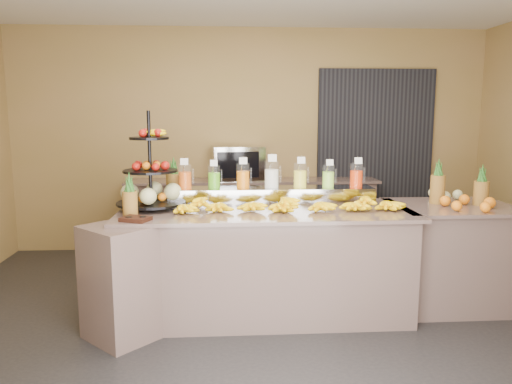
{
  "coord_description": "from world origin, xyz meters",
  "views": [
    {
      "loc": [
        -0.36,
        -3.88,
        1.76
      ],
      "look_at": [
        -0.09,
        0.3,
        1.08
      ],
      "focal_mm": 35.0,
      "sensor_mm": 36.0,
      "label": 1
    }
  ],
  "objects": [
    {
      "name": "juice_pitcher_orange_a",
      "position": [
        -0.71,
        0.58,
        1.18
      ],
      "size": [
        0.12,
        0.12,
        0.29
      ],
      "color": "silver",
      "rests_on": "pitcher_tray"
    },
    {
      "name": "pitcher_tray",
      "position": [
        0.07,
        0.58,
        1.01
      ],
      "size": [
        1.85,
        0.3,
        0.15
      ],
      "primitive_type": "cube",
      "color": "gray",
      "rests_on": "buffet_counter"
    },
    {
      "name": "juice_pitcher_orange_b",
      "position": [
        -0.19,
        0.58,
        1.18
      ],
      "size": [
        0.12,
        0.12,
        0.29
      ],
      "color": "silver",
      "rests_on": "pitcher_tray"
    },
    {
      "name": "juice_pitcher_lime",
      "position": [
        0.59,
        0.58,
        1.17
      ],
      "size": [
        0.11,
        0.11,
        0.27
      ],
      "color": "silver",
      "rests_on": "pitcher_tray"
    },
    {
      "name": "juice_pitcher_milk",
      "position": [
        0.07,
        0.58,
        1.19
      ],
      "size": [
        0.13,
        0.14,
        0.32
      ],
      "color": "silver",
      "rests_on": "pitcher_tray"
    },
    {
      "name": "right_counter",
      "position": [
        1.7,
        0.4,
        0.47
      ],
      "size": [
        1.08,
        0.88,
        0.93
      ],
      "color": "gray",
      "rests_on": "ground"
    },
    {
      "name": "pineapple_left_b",
      "position": [
        -0.82,
        0.71,
        1.09
      ],
      "size": [
        0.14,
        0.14,
        0.43
      ],
      "rotation": [
        0.0,
        0.0,
        0.39
      ],
      "color": "brown",
      "rests_on": "buffet_counter"
    },
    {
      "name": "condiment_caddy",
      "position": [
        -1.04,
        -0.08,
        0.95
      ],
      "size": [
        0.25,
        0.23,
        0.03
      ],
      "primitive_type": "cube",
      "rotation": [
        0.0,
        0.0,
        -0.41
      ],
      "color": "black",
      "rests_on": "buffet_counter"
    },
    {
      "name": "juice_pitcher_green",
      "position": [
        -0.45,
        0.58,
        1.17
      ],
      "size": [
        0.11,
        0.12,
        0.27
      ],
      "color": "silver",
      "rests_on": "pitcher_tray"
    },
    {
      "name": "ground",
      "position": [
        0.0,
        0.0,
        0.0
      ],
      "size": [
        6.0,
        6.0,
        0.0
      ],
      "primitive_type": "plane",
      "color": "black",
      "rests_on": "ground"
    },
    {
      "name": "buffet_counter",
      "position": [
        -0.12,
        0.26,
        0.47
      ],
      "size": [
        2.75,
        1.25,
        0.93
      ],
      "color": "gray",
      "rests_on": "ground"
    },
    {
      "name": "juice_pitcher_lemon",
      "position": [
        0.33,
        0.58,
        1.18
      ],
      "size": [
        0.12,
        0.13,
        0.29
      ],
      "color": "silver",
      "rests_on": "pitcher_tray"
    },
    {
      "name": "oven_warmer",
      "position": [
        -0.18,
        2.25,
        1.14
      ],
      "size": [
        0.67,
        0.51,
        0.42
      ],
      "primitive_type": "cube",
      "rotation": [
        0.0,
        0.0,
        0.12
      ],
      "color": "gray",
      "rests_on": "back_ledge"
    },
    {
      "name": "pineapple_left_a",
      "position": [
        -1.11,
        0.1,
        1.06
      ],
      "size": [
        0.12,
        0.12,
        0.36
      ],
      "rotation": [
        0.0,
        0.0,
        -0.35
      ],
      "color": "brown",
      "rests_on": "buffet_counter"
    },
    {
      "name": "juice_pitcher_orange_c",
      "position": [
        0.85,
        0.58,
        1.18
      ],
      "size": [
        0.12,
        0.12,
        0.28
      ],
      "color": "silver",
      "rests_on": "pitcher_tray"
    },
    {
      "name": "room_envelope",
      "position": [
        0.19,
        0.79,
        1.88
      ],
      "size": [
        6.04,
        5.02,
        2.82
      ],
      "color": "olive",
      "rests_on": "ground"
    },
    {
      "name": "right_fruit_pile",
      "position": [
        1.75,
        0.34,
        1.01
      ],
      "size": [
        0.49,
        0.47,
        0.26
      ],
      "color": "brown",
      "rests_on": "right_counter"
    },
    {
      "name": "back_ledge",
      "position": [
        0.0,
        2.25,
        0.47
      ],
      "size": [
        3.1,
        0.55,
        0.93
      ],
      "color": "gray",
      "rests_on": "ground"
    },
    {
      "name": "fruit_stand",
      "position": [
        -0.95,
        0.44,
        1.15
      ],
      "size": [
        0.71,
        0.71,
        0.84
      ],
      "rotation": [
        0.0,
        0.0,
        0.22
      ],
      "color": "black",
      "rests_on": "buffet_counter"
    },
    {
      "name": "banana_heap",
      "position": [
        0.17,
        0.25,
        1.0
      ],
      "size": [
        1.98,
        0.18,
        0.16
      ],
      "color": "yellow",
      "rests_on": "buffet_counter"
    }
  ]
}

